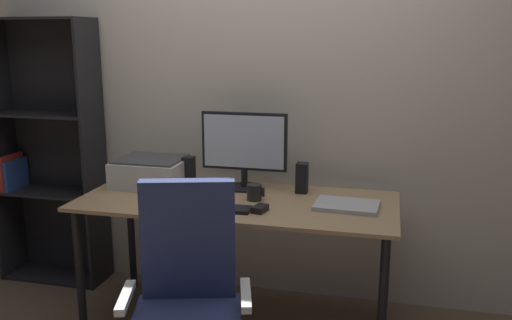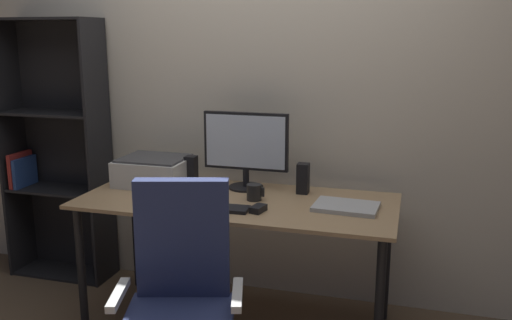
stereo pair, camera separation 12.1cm
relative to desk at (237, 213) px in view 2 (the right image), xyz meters
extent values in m
cube|color=beige|center=(0.00, 0.53, 0.64)|extent=(6.40, 0.10, 2.60)
cube|color=tan|center=(0.00, 0.00, 0.07)|extent=(1.69, 0.73, 0.02)
cylinder|color=black|center=(-0.79, -0.30, -0.30)|extent=(0.04, 0.04, 0.72)
cylinder|color=black|center=(0.79, -0.30, -0.30)|extent=(0.04, 0.04, 0.72)
cylinder|color=black|center=(-0.79, 0.30, -0.30)|extent=(0.04, 0.04, 0.72)
cylinder|color=black|center=(0.79, 0.30, -0.30)|extent=(0.04, 0.04, 0.72)
cylinder|color=black|center=(-0.02, 0.22, 0.08)|extent=(0.20, 0.20, 0.01)
cylinder|color=black|center=(-0.02, 0.22, 0.14)|extent=(0.04, 0.04, 0.10)
cube|color=black|center=(-0.02, 0.22, 0.35)|extent=(0.49, 0.03, 0.33)
cube|color=silver|center=(-0.02, 0.21, 0.35)|extent=(0.46, 0.01, 0.30)
cube|color=black|center=(-0.02, -0.19, 0.09)|extent=(0.29, 0.12, 0.02)
cube|color=black|center=(0.17, -0.17, 0.09)|extent=(0.08, 0.11, 0.03)
cylinder|color=black|center=(0.09, 0.01, 0.12)|extent=(0.08, 0.08, 0.09)
cube|color=black|center=(0.14, 0.01, 0.13)|extent=(0.02, 0.01, 0.05)
cube|color=#B7BABC|center=(0.58, 0.00, 0.09)|extent=(0.33, 0.25, 0.02)
cube|color=black|center=(-0.35, 0.21, 0.16)|extent=(0.06, 0.07, 0.17)
cube|color=black|center=(0.32, 0.21, 0.16)|extent=(0.06, 0.07, 0.17)
cube|color=silver|center=(-0.57, 0.16, 0.15)|extent=(0.40, 0.34, 0.15)
cube|color=#424244|center=(-0.57, 0.16, 0.23)|extent=(0.37, 0.31, 0.01)
cube|color=white|center=(-0.21, -0.25, 0.08)|extent=(0.27, 0.34, 0.00)
cube|color=navy|center=(-0.04, -0.64, 0.09)|extent=(0.40, 0.18, 0.52)
cube|color=silver|center=(-0.21, -0.88, -0.08)|extent=(0.11, 0.26, 0.03)
cube|color=silver|center=(0.25, -0.75, -0.08)|extent=(0.11, 0.26, 0.03)
cube|color=black|center=(-1.69, 0.32, 0.19)|extent=(0.02, 0.28, 1.71)
cube|color=black|center=(-1.03, 0.32, 0.19)|extent=(0.02, 0.28, 1.71)
cube|color=black|center=(-1.36, 0.46, 0.19)|extent=(0.68, 0.01, 1.71)
cube|color=black|center=(-1.36, 0.32, -0.65)|extent=(0.64, 0.26, 0.02)
cube|color=black|center=(-1.36, 0.32, -0.06)|extent=(0.64, 0.26, 0.02)
cube|color=black|center=(-1.36, 0.32, 0.45)|extent=(0.64, 0.26, 0.02)
cube|color=black|center=(-1.36, 0.32, 1.04)|extent=(0.64, 0.26, 0.02)
cube|color=#B22D28|center=(-1.63, 0.31, 0.06)|extent=(0.03, 0.22, 0.23)
cube|color=#28478C|center=(-1.60, 0.31, 0.04)|extent=(0.02, 0.22, 0.20)
camera|label=1|loc=(0.77, -2.71, 0.94)|focal=38.48mm
camera|label=2|loc=(0.89, -2.68, 0.94)|focal=38.48mm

